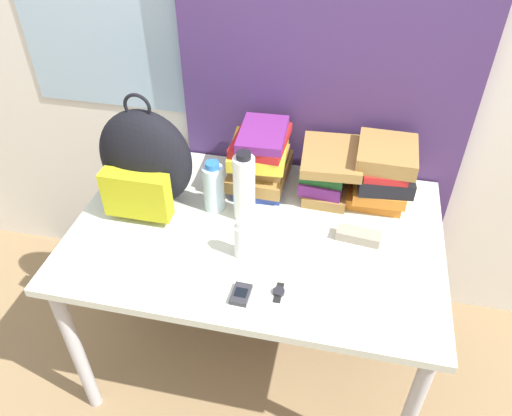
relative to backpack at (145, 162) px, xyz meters
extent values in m
cube|color=silver|center=(0.42, 0.44, 0.33)|extent=(6.00, 0.05, 2.50)
cube|color=#9EBCD1|center=(-0.10, 0.41, 0.38)|extent=(1.10, 0.01, 0.80)
cube|color=#4C336B|center=(0.58, 0.39, 0.33)|extent=(1.10, 0.04, 2.50)
cube|color=beige|center=(0.42, -0.07, -0.20)|extent=(1.30, 0.85, 0.03)
cylinder|color=#B2B2B7|center=(-0.18, -0.44, -0.57)|extent=(0.05, 0.05, 0.71)
cylinder|color=#B2B2B7|center=(-0.18, 0.30, -0.57)|extent=(0.05, 0.05, 0.71)
cylinder|color=#B2B2B7|center=(1.01, 0.30, -0.57)|extent=(0.05, 0.05, 0.71)
ellipsoid|color=black|center=(0.00, 0.01, 0.01)|extent=(0.34, 0.19, 0.38)
cube|color=#B2AD19|center=(0.00, -0.10, -0.07)|extent=(0.24, 0.07, 0.17)
torus|color=black|center=(0.00, 0.01, 0.21)|extent=(0.10, 0.01, 0.10)
cube|color=navy|center=(0.38, 0.20, -0.17)|extent=(0.20, 0.27, 0.03)
cube|color=olive|center=(0.37, 0.21, -0.13)|extent=(0.22, 0.29, 0.05)
cube|color=olive|center=(0.38, 0.21, -0.08)|extent=(0.18, 0.20, 0.05)
cube|color=yellow|center=(0.37, 0.20, -0.03)|extent=(0.23, 0.26, 0.05)
cube|color=red|center=(0.38, 0.21, 0.01)|extent=(0.20, 0.26, 0.03)
cube|color=#6B2370|center=(0.39, 0.20, 0.05)|extent=(0.18, 0.25, 0.03)
cube|color=olive|center=(0.64, 0.20, -0.16)|extent=(0.17, 0.25, 0.04)
cube|color=#6B2370|center=(0.62, 0.21, -0.12)|extent=(0.17, 0.24, 0.05)
cube|color=#1E5623|center=(0.63, 0.22, -0.06)|extent=(0.18, 0.24, 0.06)
cube|color=olive|center=(0.64, 0.20, -0.01)|extent=(0.23, 0.28, 0.04)
cube|color=orange|center=(0.82, 0.21, -0.16)|extent=(0.21, 0.23, 0.04)
cube|color=orange|center=(0.83, 0.21, -0.12)|extent=(0.20, 0.25, 0.04)
cube|color=black|center=(0.84, 0.20, -0.07)|extent=(0.21, 0.25, 0.06)
cube|color=red|center=(0.83, 0.21, -0.02)|extent=(0.17, 0.25, 0.03)
cube|color=olive|center=(0.84, 0.21, 0.02)|extent=(0.21, 0.23, 0.06)
cylinder|color=silver|center=(0.24, 0.02, -0.09)|extent=(0.08, 0.08, 0.18)
cylinder|color=#286BB7|center=(0.24, 0.02, 0.01)|extent=(0.05, 0.05, 0.02)
cylinder|color=white|center=(0.36, 0.00, -0.06)|extent=(0.08, 0.08, 0.25)
cylinder|color=black|center=(0.36, 0.00, 0.08)|extent=(0.05, 0.05, 0.02)
cylinder|color=white|center=(0.40, -0.20, -0.12)|extent=(0.05, 0.05, 0.12)
cylinder|color=white|center=(0.40, -0.20, -0.05)|extent=(0.03, 0.03, 0.02)
cube|color=#2D2D33|center=(0.44, -0.37, -0.18)|extent=(0.06, 0.08, 0.02)
cube|color=black|center=(0.44, -0.37, -0.17)|extent=(0.04, 0.04, 0.00)
cube|color=gray|center=(0.77, -0.04, -0.17)|extent=(0.16, 0.07, 0.04)
cube|color=black|center=(0.55, -0.34, -0.18)|extent=(0.02, 0.08, 0.00)
cylinder|color=#232328|center=(0.55, -0.34, -0.18)|extent=(0.04, 0.04, 0.01)
camera|label=1|loc=(0.70, -1.35, 1.00)|focal=35.00mm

